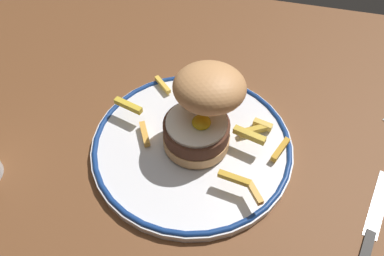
% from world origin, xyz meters
% --- Properties ---
extents(ground_plane, '(1.40, 0.83, 0.04)m').
position_xyz_m(ground_plane, '(0.00, 0.00, -0.02)').
color(ground_plane, brown).
extents(dinner_plate, '(0.30, 0.30, 0.02)m').
position_xyz_m(dinner_plate, '(0.03, -0.02, 0.01)').
color(dinner_plate, silver).
rests_on(dinner_plate, ground_plane).
extents(burger, '(0.11, 0.13, 0.12)m').
position_xyz_m(burger, '(0.04, -0.01, 0.08)').
color(burger, tan).
rests_on(burger, dinner_plate).
extents(fries_pile, '(0.27, 0.21, 0.03)m').
position_xyz_m(fries_pile, '(0.06, -0.01, 0.03)').
color(fries_pile, gold).
rests_on(fries_pile, dinner_plate).
extents(knife, '(0.06, 0.18, 0.01)m').
position_xyz_m(knife, '(0.28, -0.10, 0.00)').
color(knife, black).
rests_on(knife, ground_plane).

